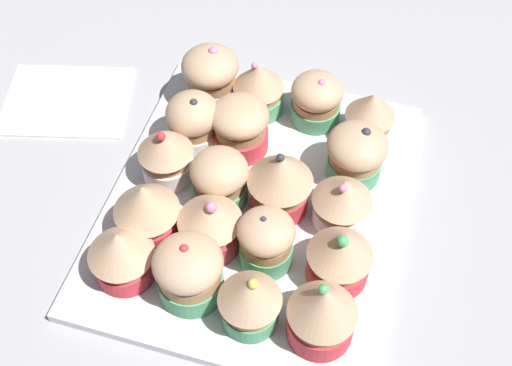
% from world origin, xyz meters
% --- Properties ---
extents(ground_plane, '(1.80, 1.80, 0.03)m').
position_xyz_m(ground_plane, '(0.00, 0.00, -0.01)').
color(ground_plane, '#9E9EA3').
extents(baking_tray, '(0.30, 0.36, 0.01)m').
position_xyz_m(baking_tray, '(0.00, 0.00, 0.01)').
color(baking_tray, silver).
rests_on(baking_tray, ground_plane).
extents(cupcake_0, '(0.06, 0.06, 0.06)m').
position_xyz_m(cupcake_0, '(-0.10, -0.12, 0.05)').
color(cupcake_0, '#D1333D').
rests_on(cupcake_0, baking_tray).
extents(cupcake_1, '(0.06, 0.06, 0.07)m').
position_xyz_m(cupcake_1, '(-0.03, -0.12, 0.05)').
color(cupcake_1, '#4C9E6B').
rests_on(cupcake_1, baking_tray).
extents(cupcake_2, '(0.06, 0.06, 0.07)m').
position_xyz_m(cupcake_2, '(0.03, -0.13, 0.05)').
color(cupcake_2, '#4C9E6B').
rests_on(cupcake_2, baking_tray).
extents(cupcake_3, '(0.06, 0.06, 0.08)m').
position_xyz_m(cupcake_3, '(0.10, -0.13, 0.05)').
color(cupcake_3, '#D1333D').
rests_on(cupcake_3, baking_tray).
extents(cupcake_4, '(0.06, 0.06, 0.08)m').
position_xyz_m(cupcake_4, '(-0.09, -0.07, 0.05)').
color(cupcake_4, '#D1333D').
rests_on(cupcake_4, baking_tray).
extents(cupcake_5, '(0.06, 0.06, 0.07)m').
position_xyz_m(cupcake_5, '(-0.03, -0.06, 0.05)').
color(cupcake_5, '#D1333D').
rests_on(cupcake_5, baking_tray).
extents(cupcake_6, '(0.05, 0.05, 0.07)m').
position_xyz_m(cupcake_6, '(0.03, -0.07, 0.05)').
color(cupcake_6, '#4C9E6B').
rests_on(cupcake_6, baking_tray).
extents(cupcake_7, '(0.06, 0.06, 0.07)m').
position_xyz_m(cupcake_7, '(0.10, -0.06, 0.05)').
color(cupcake_7, '#D1333D').
rests_on(cupcake_7, baking_tray).
extents(cupcake_8, '(0.06, 0.06, 0.08)m').
position_xyz_m(cupcake_8, '(-0.10, 0.01, 0.05)').
color(cupcake_8, white).
rests_on(cupcake_8, baking_tray).
extents(cupcake_9, '(0.06, 0.06, 0.06)m').
position_xyz_m(cupcake_9, '(-0.04, -0.01, 0.04)').
color(cupcake_9, '#4C9E6B').
rests_on(cupcake_9, baking_tray).
extents(cupcake_10, '(0.07, 0.07, 0.08)m').
position_xyz_m(cupcake_10, '(0.02, 0.00, 0.05)').
color(cupcake_10, '#D1333D').
rests_on(cupcake_10, baking_tray).
extents(cupcake_11, '(0.06, 0.06, 0.07)m').
position_xyz_m(cupcake_11, '(0.09, -0.00, 0.05)').
color(cupcake_11, white).
rests_on(cupcake_11, baking_tray).
extents(cupcake_12, '(0.06, 0.06, 0.07)m').
position_xyz_m(cupcake_12, '(-0.09, 0.06, 0.05)').
color(cupcake_12, white).
rests_on(cupcake_12, baking_tray).
extents(cupcake_13, '(0.06, 0.06, 0.07)m').
position_xyz_m(cupcake_13, '(-0.04, 0.07, 0.05)').
color(cupcake_13, '#D1333D').
rests_on(cupcake_13, baking_tray).
extents(cupcake_14, '(0.06, 0.06, 0.07)m').
position_xyz_m(cupcake_14, '(0.09, 0.06, 0.05)').
color(cupcake_14, '#4C9E6B').
rests_on(cupcake_14, baking_tray).
extents(cupcake_15, '(0.06, 0.06, 0.08)m').
position_xyz_m(cupcake_15, '(-0.09, 0.13, 0.05)').
color(cupcake_15, white).
rests_on(cupcake_15, baking_tray).
extents(cupcake_16, '(0.06, 0.06, 0.07)m').
position_xyz_m(cupcake_16, '(-0.03, 0.13, 0.05)').
color(cupcake_16, '#4C9E6B').
rests_on(cupcake_16, baking_tray).
extents(cupcake_17, '(0.06, 0.06, 0.06)m').
position_xyz_m(cupcake_17, '(0.03, 0.13, 0.04)').
color(cupcake_17, '#4C9E6B').
rests_on(cupcake_17, baking_tray).
extents(cupcake_18, '(0.05, 0.05, 0.07)m').
position_xyz_m(cupcake_18, '(0.09, 0.12, 0.05)').
color(cupcake_18, white).
rests_on(cupcake_18, baking_tray).
extents(napkin, '(0.17, 0.15, 0.01)m').
position_xyz_m(napkin, '(-0.26, 0.09, 0.00)').
color(napkin, white).
rests_on(napkin, ground_plane).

